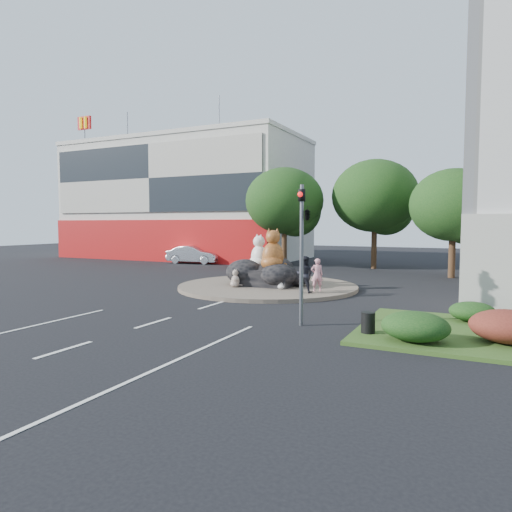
{
  "coord_description": "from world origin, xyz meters",
  "views": [
    {
      "loc": [
        10.65,
        -13.14,
        3.63
      ],
      "look_at": [
        0.5,
        7.5,
        2.0
      ],
      "focal_mm": 32.0,
      "sensor_mm": 36.0,
      "label": 1
    }
  ],
  "objects": [
    {
      "name": "hedge_back_green",
      "position": [
        10.5,
        4.8,
        0.48
      ],
      "size": [
        1.6,
        1.28,
        0.72
      ],
      "primitive_type": "ellipsoid",
      "color": "#103310",
      "rests_on": "grass_verge"
    },
    {
      "name": "tree_mid",
      "position": [
        3.07,
        24.06,
        5.56
      ],
      "size": [
        6.84,
        6.84,
        8.76
      ],
      "color": "#382314",
      "rests_on": "ground"
    },
    {
      "name": "kitten_calico",
      "position": [
        -1.2,
        8.42,
        0.69
      ],
      "size": [
        0.77,
        0.75,
        0.99
      ],
      "primitive_type": null,
      "rotation": [
        0.0,
        0.0,
        -0.56
      ],
      "color": "beige",
      "rests_on": "roundabout_island"
    },
    {
      "name": "cat_white",
      "position": [
        -0.64,
        10.19,
        2.08
      ],
      "size": [
        1.52,
        1.46,
        1.95
      ],
      "primitive_type": null,
      "rotation": [
        0.0,
        0.0,
        -0.51
      ],
      "color": "white",
      "rests_on": "rock_plinth"
    },
    {
      "name": "parked_car",
      "position": [
        -12.75,
        21.55,
        0.8
      ],
      "size": [
        5.08,
        2.43,
        1.6
      ],
      "primitive_type": "imported",
      "rotation": [
        0.0,
        0.0,
        1.73
      ],
      "color": "#B9BBC1",
      "rests_on": "ground"
    },
    {
      "name": "litter_bin",
      "position": [
        7.5,
        1.46,
        0.46
      ],
      "size": [
        0.46,
        0.46,
        0.67
      ],
      "primitive_type": "cylinder",
      "rotation": [
        0.0,
        0.0,
        0.03
      ],
      "color": "black",
      "rests_on": "grass_verge"
    },
    {
      "name": "roundabout_island",
      "position": [
        0.0,
        10.0,
        0.1
      ],
      "size": [
        10.0,
        10.0,
        0.2
      ],
      "primitive_type": "cylinder",
      "color": "brown",
      "rests_on": "ground"
    },
    {
      "name": "cat_tabby",
      "position": [
        0.49,
        9.64,
        2.25
      ],
      "size": [
        1.81,
        1.75,
        2.3
      ],
      "primitive_type": null,
      "rotation": [
        0.0,
        0.0,
        0.58
      ],
      "color": "#AD6824",
      "rests_on": "rock_plinth"
    },
    {
      "name": "traffic_light",
      "position": [
        5.1,
        2.0,
        3.62
      ],
      "size": [
        0.44,
        1.24,
        5.0
      ],
      "color": "#595B60",
      "rests_on": "ground"
    },
    {
      "name": "pedestrian_pink",
      "position": [
        3.27,
        8.91,
        1.04
      ],
      "size": [
        0.73,
        0.64,
        1.68
      ],
      "primitive_type": "imported",
      "rotation": [
        0.0,
        0.0,
        3.63
      ],
      "color": "pink",
      "rests_on": "roundabout_island"
    },
    {
      "name": "hedge_near_green",
      "position": [
        9.0,
        1.0,
        0.57
      ],
      "size": [
        2.0,
        1.6,
        0.9
      ],
      "primitive_type": "ellipsoid",
      "color": "#103310",
      "rests_on": "grass_verge"
    },
    {
      "name": "rock_plinth",
      "position": [
        0.0,
        10.0,
        0.65
      ],
      "size": [
        3.2,
        2.6,
        0.9
      ],
      "primitive_type": null,
      "color": "black",
      "rests_on": "roundabout_island"
    },
    {
      "name": "hedge_red",
      "position": [
        11.5,
        2.0,
        0.61
      ],
      "size": [
        2.2,
        1.76,
        0.99
      ],
      "primitive_type": "ellipsoid",
      "color": "#521D16",
      "rests_on": "grass_verge"
    },
    {
      "name": "shophouse_block",
      "position": [
        -18.0,
        27.91,
        6.18
      ],
      "size": [
        25.2,
        12.3,
        17.4
      ],
      "color": "beige",
      "rests_on": "ground"
    },
    {
      "name": "tree_left",
      "position": [
        -3.93,
        22.06,
        5.25
      ],
      "size": [
        6.46,
        6.46,
        8.27
      ],
      "color": "#382314",
      "rests_on": "ground"
    },
    {
      "name": "kitten_white",
      "position": [
        1.36,
        8.82,
        0.56
      ],
      "size": [
        0.46,
        0.41,
        0.72
      ],
      "primitive_type": null,
      "rotation": [
        0.0,
        0.0,
        0.09
      ],
      "color": "silver",
      "rests_on": "roundabout_island"
    },
    {
      "name": "tree_right",
      "position": [
        9.07,
        20.06,
        4.63
      ],
      "size": [
        5.7,
        5.7,
        7.3
      ],
      "color": "#382314",
      "rests_on": "ground"
    },
    {
      "name": "ground",
      "position": [
        0.0,
        0.0,
        0.0
      ],
      "size": [
        120.0,
        120.0,
        0.0
      ],
      "primitive_type": "plane",
      "color": "black",
      "rests_on": "ground"
    },
    {
      "name": "pedestrian_dark",
      "position": [
        2.87,
        8.18,
        1.11
      ],
      "size": [
        0.92,
        0.73,
        1.83
      ],
      "primitive_type": "imported",
      "rotation": [
        0.0,
        0.0,
        3.1
      ],
      "color": "black",
      "rests_on": "roundabout_island"
    }
  ]
}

